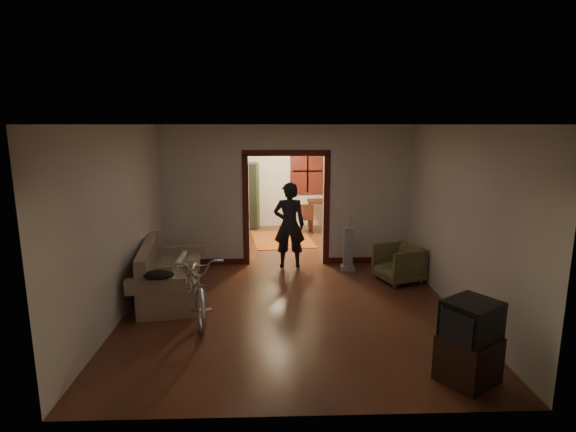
{
  "coord_description": "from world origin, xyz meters",
  "views": [
    {
      "loc": [
        -0.27,
        -8.16,
        2.79
      ],
      "look_at": [
        0.0,
        -0.3,
        1.2
      ],
      "focal_mm": 28.0,
      "sensor_mm": 36.0,
      "label": 1
    }
  ],
  "objects_px": {
    "bicycle": "(196,283)",
    "locker": "(241,196)",
    "person": "(289,225)",
    "desk": "(327,215)",
    "armchair": "(399,264)",
    "sofa": "(170,270)"
  },
  "relations": [
    {
      "from": "sofa",
      "to": "bicycle",
      "type": "relative_size",
      "value": 1.02
    },
    {
      "from": "bicycle",
      "to": "locker",
      "type": "relative_size",
      "value": 1.05
    },
    {
      "from": "person",
      "to": "bicycle",
      "type": "bearing_deg",
      "value": 56.46
    },
    {
      "from": "bicycle",
      "to": "sofa",
      "type": "bearing_deg",
      "value": 108.09
    },
    {
      "from": "sofa",
      "to": "locker",
      "type": "height_order",
      "value": "locker"
    },
    {
      "from": "bicycle",
      "to": "locker",
      "type": "bearing_deg",
      "value": 70.12
    },
    {
      "from": "armchair",
      "to": "locker",
      "type": "relative_size",
      "value": 0.41
    },
    {
      "from": "sofa",
      "to": "desk",
      "type": "relative_size",
      "value": 1.83
    },
    {
      "from": "bicycle",
      "to": "locker",
      "type": "xyz_separation_m",
      "value": [
        0.29,
        5.8,
        0.41
      ]
    },
    {
      "from": "sofa",
      "to": "locker",
      "type": "distance_m",
      "value": 5.11
    },
    {
      "from": "armchair",
      "to": "locker",
      "type": "bearing_deg",
      "value": -164.46
    },
    {
      "from": "person",
      "to": "locker",
      "type": "distance_m",
      "value": 3.7
    },
    {
      "from": "armchair",
      "to": "desk",
      "type": "distance_m",
      "value": 4.32
    },
    {
      "from": "sofa",
      "to": "desk",
      "type": "bearing_deg",
      "value": 48.09
    },
    {
      "from": "bicycle",
      "to": "person",
      "type": "bearing_deg",
      "value": 40.33
    },
    {
      "from": "bicycle",
      "to": "desk",
      "type": "bearing_deg",
      "value": 47.87
    },
    {
      "from": "armchair",
      "to": "desk",
      "type": "bearing_deg",
      "value": 170.89
    },
    {
      "from": "desk",
      "to": "sofa",
      "type": "bearing_deg",
      "value": -120.03
    },
    {
      "from": "bicycle",
      "to": "armchair",
      "type": "bearing_deg",
      "value": 4.72
    },
    {
      "from": "bicycle",
      "to": "locker",
      "type": "distance_m",
      "value": 5.82
    },
    {
      "from": "person",
      "to": "desk",
      "type": "relative_size",
      "value": 1.61
    },
    {
      "from": "person",
      "to": "desk",
      "type": "bearing_deg",
      "value": -110.13
    }
  ]
}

